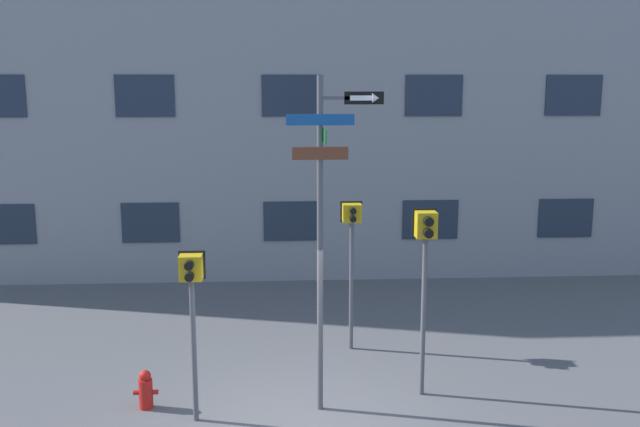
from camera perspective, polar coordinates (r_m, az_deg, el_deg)
name	(u,v)px	position (r m, az deg, el deg)	size (l,w,h in m)	color
building_facade	(290,31)	(17.47, -2.39, 14.41)	(24.00, 0.63, 12.15)	gray
street_sign_pole	(324,216)	(10.32, 0.36, -0.23)	(1.38, 0.73, 5.01)	#4C4C51
pedestrian_signal_left	(192,291)	(10.36, -10.23, -6.09)	(0.38, 0.40, 2.54)	#4C4C51
pedestrian_signal_right	(425,252)	(11.07, 8.42, -3.04)	(0.37, 0.40, 3.00)	#4C4C51
pedestrian_signal_across	(352,236)	(12.92, 2.56, -1.80)	(0.40, 0.40, 2.77)	#4C4C51
fire_hydrant	(146,390)	(11.49, -13.77, -13.55)	(0.37, 0.21, 0.61)	red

